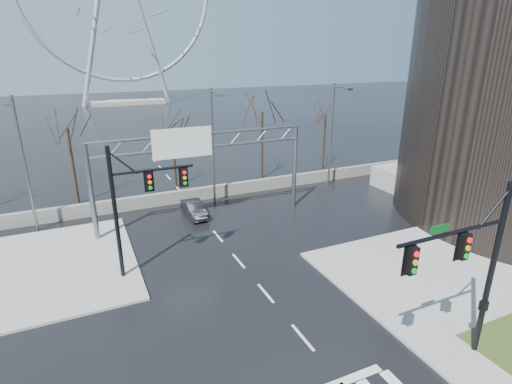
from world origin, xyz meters
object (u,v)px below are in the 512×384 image
signal_mast_near (473,262)px  signal_mast_far (135,199)px  sign_gantry (198,159)px  car (194,209)px

signal_mast_near → signal_mast_far: (-11.01, 13.00, -0.04)m
signal_mast_near → signal_mast_far: same height
sign_gantry → signal_mast_near: bearing=-73.8°
signal_mast_near → signal_mast_far: size_ratio=1.00×
signal_mast_far → signal_mast_near: bearing=-49.7°
car → signal_mast_near: bearing=-76.3°
signal_mast_far → car: bearing=54.1°
signal_mast_far → car: signal_mast_far is taller
signal_mast_far → car: size_ratio=2.12×
signal_mast_near → sign_gantry: (-5.52, 19.00, 0.31)m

